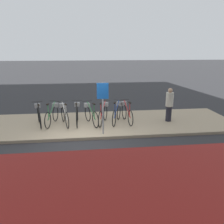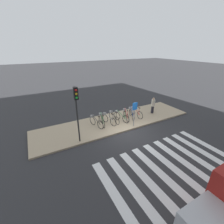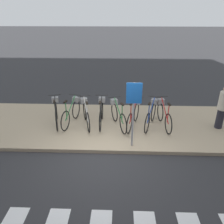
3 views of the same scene
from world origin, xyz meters
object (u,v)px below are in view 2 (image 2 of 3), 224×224
parked_bicycle_0 (96,121)px  sign_post (135,110)px  parked_bicycle_5 (126,115)px  pedestrian (153,105)px  parked_bicycle_2 (108,119)px  parked_bicycle_4 (120,116)px  parked_bicycle_6 (131,113)px  parked_bicycle_3 (113,117)px  traffic_light (77,104)px  parked_bicycle_1 (102,120)px  parked_bicycle_7 (135,112)px

parked_bicycle_0 → sign_post: bearing=-27.8°
parked_bicycle_5 → pedestrian: size_ratio=1.05×
parked_bicycle_0 → parked_bicycle_2: same height
parked_bicycle_4 → parked_bicycle_6: same height
sign_post → pedestrian: bearing=22.2°
pedestrian → sign_post: sign_post is taller
parked_bicycle_2 → pedestrian: size_ratio=1.06×
parked_bicycle_0 → parked_bicycle_3: bearing=1.2°
parked_bicycle_2 → pedestrian: pedestrian is taller
parked_bicycle_2 → parked_bicycle_6: bearing=0.4°
traffic_light → sign_post: 4.68m
parked_bicycle_2 → parked_bicycle_3: same height
parked_bicycle_2 → parked_bicycle_4: bearing=-2.9°
parked_bicycle_0 → parked_bicycle_5: 2.84m
parked_bicycle_5 → pedestrian: 3.05m
parked_bicycle_0 → sign_post: (2.72, -1.43, 0.93)m
parked_bicycle_1 → pedestrian: size_ratio=1.08×
parked_bicycle_1 → sign_post: size_ratio=0.82×
parked_bicycle_0 → parked_bicycle_6: (3.46, -0.05, 0.00)m
parked_bicycle_2 → parked_bicycle_3: bearing=9.9°
parked_bicycle_6 → traffic_light: traffic_light is taller
parked_bicycle_3 → parked_bicycle_5: size_ratio=1.04×
parked_bicycle_1 → traffic_light: 3.59m
parked_bicycle_3 → traffic_light: 4.37m
parked_bicycle_1 → sign_post: bearing=-34.5°
parked_bicycle_7 → sign_post: bearing=-130.5°
parked_bicycle_0 → traffic_light: bearing=-140.1°
parked_bicycle_4 → parked_bicycle_1: bearing=174.4°
parked_bicycle_2 → traffic_light: 3.92m
parked_bicycle_7 → parked_bicycle_2: bearing=-179.7°
parked_bicycle_2 → sign_post: size_ratio=0.81×
parked_bicycle_4 → parked_bicycle_5: size_ratio=0.99×
parked_bicycle_1 → parked_bicycle_4: 1.70m
parked_bicycle_0 → parked_bicycle_5: size_ratio=1.01×
parked_bicycle_3 → sign_post: (1.06, -1.46, 0.93)m
parked_bicycle_1 → parked_bicycle_3: (1.09, -0.01, 0.00)m
parked_bicycle_0 → sign_post: 3.21m
parked_bicycle_2 → parked_bicycle_1: bearing=168.8°
parked_bicycle_0 → parked_bicycle_5: (2.84, -0.09, 0.00)m
parked_bicycle_7 → parked_bicycle_6: bearing=-179.7°
parked_bicycle_4 → pedestrian: pedestrian is taller
parked_bicycle_1 → parked_bicycle_5: (2.26, -0.13, 0.00)m
parked_bicycle_7 → sign_post: 2.05m
parked_bicycle_1 → parked_bicycle_2: 0.54m
parked_bicycle_4 → parked_bicycle_7: 1.64m
parked_bicycle_7 → sign_post: size_ratio=0.83×
parked_bicycle_2 → pedestrian: 4.77m
parked_bicycle_2 → parked_bicycle_6: (2.35, 0.01, 0.00)m
sign_post → parked_bicycle_5: bearing=85.0°
parked_bicycle_1 → parked_bicycle_4: same height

